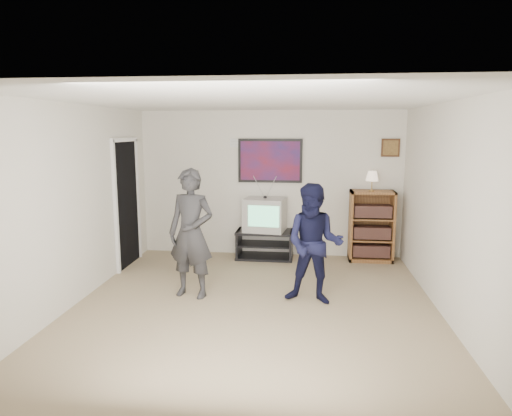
% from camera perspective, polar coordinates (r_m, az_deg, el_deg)
% --- Properties ---
extents(room_shell, '(4.51, 5.00, 2.51)m').
position_cam_1_polar(room_shell, '(5.78, 0.10, 0.55)').
color(room_shell, '#8A7A57').
rests_on(room_shell, ground).
extents(media_stand, '(0.97, 0.55, 0.48)m').
position_cam_1_polar(media_stand, '(7.83, 1.11, -4.55)').
color(media_stand, black).
rests_on(media_stand, room_shell).
extents(crt_television, '(0.73, 0.64, 0.56)m').
position_cam_1_polar(crt_television, '(7.72, 1.14, -0.80)').
color(crt_television, '#A09F9B').
rests_on(crt_television, media_stand).
extents(bookshelf, '(0.72, 0.41, 1.18)m').
position_cam_1_polar(bookshelf, '(7.85, 14.21, -2.19)').
color(bookshelf, brown).
rests_on(bookshelf, room_shell).
extents(table_lamp, '(0.21, 0.21, 0.33)m').
position_cam_1_polar(table_lamp, '(7.69, 14.30, 3.27)').
color(table_lamp, beige).
rests_on(table_lamp, bookshelf).
extents(person_tall, '(0.69, 0.52, 1.69)m').
position_cam_1_polar(person_tall, '(5.99, -8.11, -3.16)').
color(person_tall, '#28272A').
rests_on(person_tall, room_shell).
extents(person_short, '(0.83, 0.70, 1.52)m').
position_cam_1_polar(person_short, '(5.77, 7.28, -4.50)').
color(person_short, black).
rests_on(person_short, room_shell).
extents(controller_left, '(0.06, 0.12, 0.03)m').
position_cam_1_polar(controller_left, '(6.07, -7.57, 0.90)').
color(controller_left, white).
rests_on(controller_left, person_tall).
extents(controller_right, '(0.05, 0.11, 0.03)m').
position_cam_1_polar(controller_right, '(5.95, 7.68, -0.76)').
color(controller_right, white).
rests_on(controller_right, person_short).
extents(poster, '(1.10, 0.03, 0.75)m').
position_cam_1_polar(poster, '(7.84, 1.77, 5.92)').
color(poster, black).
rests_on(poster, room_shell).
extents(air_vent, '(0.28, 0.02, 0.14)m').
position_cam_1_polar(air_vent, '(7.89, -2.23, 8.12)').
color(air_vent, white).
rests_on(air_vent, room_shell).
extents(small_picture, '(0.30, 0.03, 0.30)m').
position_cam_1_polar(small_picture, '(7.93, 16.46, 7.24)').
color(small_picture, '#412C14').
rests_on(small_picture, room_shell).
extents(doorway, '(0.03, 0.85, 2.00)m').
position_cam_1_polar(doorway, '(7.58, -15.90, 0.47)').
color(doorway, black).
rests_on(doorway, room_shell).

